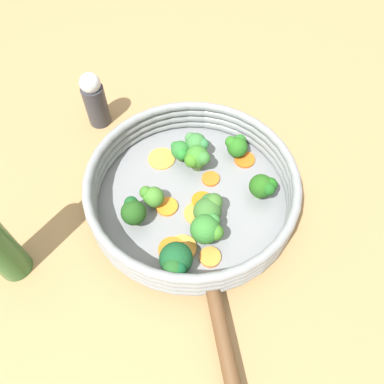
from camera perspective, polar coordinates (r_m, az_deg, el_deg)
ground_plane at (r=0.62m, az=0.00°, el=-1.44°), size 4.00×4.00×0.00m
skillet at (r=0.62m, az=0.00°, el=-1.11°), size 0.32×0.32×0.01m
skillet_rim_wall at (r=0.59m, az=0.00°, el=0.75°), size 0.33×0.33×0.06m
skillet_handle at (r=0.51m, az=5.11°, el=-22.88°), size 0.03×0.16×0.02m
skillet_rivet_left at (r=0.54m, az=-0.89°, el=-14.30°), size 0.01×0.01×0.01m
skillet_rivet_right at (r=0.55m, az=6.52°, el=-13.00°), size 0.01×0.01×0.01m
carrot_slice_0 at (r=0.66m, az=8.01°, el=4.93°), size 0.05×0.05×0.01m
carrot_slice_1 at (r=0.60m, az=-3.82°, el=-2.23°), size 0.05×0.05×0.01m
carrot_slice_2 at (r=0.56m, az=-1.49°, el=-8.52°), size 0.06×0.06×0.00m
carrot_slice_3 at (r=0.56m, az=-3.09°, el=-8.76°), size 0.05×0.05×0.01m
carrot_slice_4 at (r=0.59m, az=0.97°, el=-3.22°), size 0.06×0.06×0.00m
carrot_slice_5 at (r=0.63m, az=2.87°, el=2.02°), size 0.04×0.04×0.01m
carrot_slice_6 at (r=0.56m, az=3.04°, el=-9.81°), size 0.04×0.04×0.01m
carrot_slice_7 at (r=0.66m, az=-4.66°, el=5.10°), size 0.05×0.05×0.00m
carrot_slice_8 at (r=0.60m, az=1.58°, el=-1.35°), size 0.04×0.04×0.00m
broccoli_floret_0 at (r=0.52m, az=-2.50°, el=-10.57°), size 0.05×0.05×0.06m
broccoli_floret_1 at (r=0.54m, az=2.39°, el=-5.61°), size 0.05×0.04×0.05m
broccoli_floret_2 at (r=0.63m, az=-1.93°, el=6.19°), size 0.03×0.04×0.04m
broccoli_floret_3 at (r=0.65m, az=6.89°, el=7.09°), size 0.04×0.04×0.04m
broccoli_floret_4 at (r=0.56m, az=2.56°, el=-2.52°), size 0.05×0.05×0.05m
broccoli_floret_5 at (r=0.64m, az=0.64°, el=7.44°), size 0.04×0.04×0.05m
broccoli_floret_6 at (r=0.60m, az=10.81°, el=0.84°), size 0.04×0.04×0.05m
broccoli_floret_7 at (r=0.59m, az=-6.15°, el=-0.46°), size 0.04×0.03×0.04m
broccoli_floret_8 at (r=0.57m, az=-8.93°, el=-2.86°), size 0.04×0.04×0.05m
broccoli_floret_9 at (r=0.62m, az=0.78°, el=5.23°), size 0.04×0.04×0.05m
salt_shaker at (r=0.72m, az=-14.61°, el=13.45°), size 0.04×0.04×0.11m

